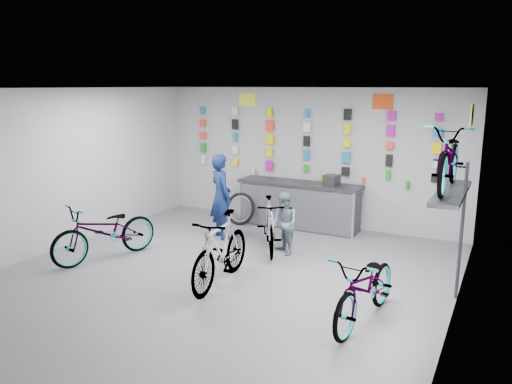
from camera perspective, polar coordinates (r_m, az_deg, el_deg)
The scene contains 20 objects.
floor at distance 8.01m, azimuth -5.11°, elevation -10.28°, with size 8.00×8.00×0.00m, color #545459.
ceiling at distance 7.41m, azimuth -5.55°, elevation 11.70°, with size 8.00×8.00×0.00m, color white.
wall_back at distance 11.10m, azimuth 5.91°, elevation 4.05°, with size 7.00×7.00×0.00m, color #A8A9AB.
wall_left at distance 9.88m, azimuth -22.68°, elevation 2.18°, with size 8.00×8.00×0.00m, color #A8A9AB.
wall_right at distance 6.44m, azimuth 21.96°, elevation -2.70°, with size 8.00×8.00×0.00m, color #A8A9AB.
counter at distance 10.87m, azimuth 4.90°, elevation -1.55°, with size 2.70×0.66×1.00m.
merch_wall at distance 10.98m, azimuth 5.93°, elevation 5.65°, with size 5.57×0.08×1.56m.
wall_bracket at distance 7.62m, azimuth 21.59°, elevation -0.73°, with size 0.39×1.90×2.00m.
sign_left at distance 11.61m, azimuth -1.01°, elevation 10.51°, with size 0.42×0.02×0.30m, color #FDFF3D.
sign_right at distance 10.49m, azimuth 14.29°, elevation 9.97°, with size 0.42×0.02×0.30m, color #D84512.
sign_side at distance 7.45m, azimuth 23.47°, elevation 8.08°, with size 0.02×0.40×0.30m, color #FDFF3D.
bike_left at distance 9.23m, azimuth -16.85°, elevation -4.32°, with size 0.69×1.97×1.04m, color gray.
bike_center at distance 7.76m, azimuth -4.05°, elevation -6.59°, with size 0.53×1.87×1.12m, color gray.
bike_right at distance 6.72m, azimuth 12.48°, elevation -10.63°, with size 0.64×1.84×0.96m, color gray.
bike_service at distance 9.28m, azimuth 1.56°, elevation -3.81°, with size 0.47×1.67×1.00m, color gray.
bike_wall at distance 7.53m, azimuth 21.34°, elevation 3.70°, with size 0.63×1.80×0.95m, color gray.
clerk at distance 10.03m, azimuth -4.04°, elevation -0.49°, with size 0.63×0.41×1.72m, color #0F1E49.
customer at distance 9.11m, azimuth 3.22°, elevation -3.63°, with size 0.56×0.44×1.15m, color slate.
spare_wheel at distance 11.10m, azimuth -1.82°, elevation -1.92°, with size 0.75×0.30×0.73m.
register at distance 10.50m, azimuth 8.64°, elevation 1.35°, with size 0.28×0.30×0.22m, color black.
Camera 1 is at (4.02, -6.22, 3.05)m, focal length 35.00 mm.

